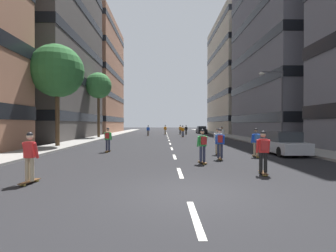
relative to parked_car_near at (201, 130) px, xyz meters
name	(u,v)px	position (x,y,z in m)	size (l,w,h in m)	color
ground_plane	(168,137)	(-7.29, -14.22, -0.70)	(183.33, 183.33, 0.00)	black
sidewalk_left	(108,135)	(-17.19, -10.40, -0.63)	(2.81, 84.03, 0.14)	gray
sidewalk_right	(226,135)	(2.60, -10.40, -0.63)	(2.81, 84.03, 0.14)	gray
lane_markings	(168,136)	(-7.29, -11.77, -0.70)	(0.16, 72.20, 0.01)	silver
building_left_mid	(37,13)	(-25.08, -17.94, 16.24)	(13.08, 18.96, 33.71)	#4C4744
building_left_far	(88,77)	(-25.08, 4.61, 11.81)	(13.08, 20.80, 24.84)	#9E6B51
building_right_mid	(297,22)	(10.49, -17.94, 15.43)	(13.08, 18.95, 32.09)	slate
building_right_far	(244,76)	(10.49, 4.61, 12.12)	(13.08, 22.21, 25.45)	#BCB29E
parked_car_near	(201,130)	(0.00, 0.00, 0.00)	(1.82, 4.40, 1.52)	black
parked_car_mid	(282,144)	(0.00, -35.59, 0.00)	(1.82, 4.40, 1.52)	#B2B7BF
street_tree_near	(57,71)	(-17.19, -30.33, 5.90)	(4.53, 4.53, 8.75)	#4C3823
street_tree_mid	(99,86)	(-17.19, -16.47, 6.70)	(3.65, 3.65, 9.15)	#4C3823
streetlamp_right	(278,100)	(1.96, -30.71, 3.44)	(2.13, 0.30, 6.50)	#3F3F44
skater_0	(220,142)	(-4.74, -37.98, 0.32)	(0.56, 0.92, 1.78)	brown
skater_1	(30,155)	(-12.59, -43.57, 0.29)	(0.56, 0.92, 1.78)	brown
skater_2	(183,131)	(-5.00, -13.99, 0.29)	(0.56, 0.92, 1.78)	brown
skater_3	(186,129)	(-3.78, -6.27, 0.29)	(0.54, 0.91, 1.78)	brown
skater_4	(165,129)	(-7.62, -4.92, 0.29)	(0.56, 0.92, 1.78)	brown
skater_5	(108,138)	(-12.00, -34.10, 0.32)	(0.54, 0.91, 1.78)	brown
skater_6	(148,130)	(-10.55, -9.96, 0.29)	(0.54, 0.91, 1.78)	brown
skater_7	(263,150)	(-3.96, -42.23, 0.32)	(0.56, 0.92, 1.78)	brown
skater_8	(218,140)	(-4.37, -35.69, 0.29)	(0.55, 0.91, 1.78)	brown
skater_9	(203,144)	(-5.97, -39.40, 0.32)	(0.57, 0.92, 1.78)	brown
skater_10	(222,134)	(-1.92, -26.44, 0.29)	(0.55, 0.91, 1.78)	brown
skater_11	(256,141)	(-2.28, -36.97, 0.32)	(0.54, 0.91, 1.78)	brown
skater_12	(180,129)	(-4.78, -5.18, 0.29)	(0.55, 0.91, 1.78)	brown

